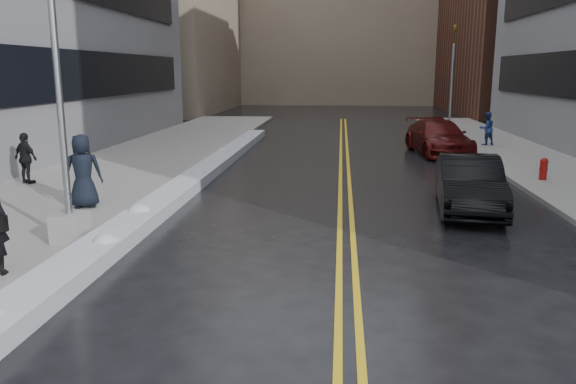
% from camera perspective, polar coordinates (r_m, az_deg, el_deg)
% --- Properties ---
extents(ground, '(160.00, 160.00, 0.00)m').
position_cam_1_polar(ground, '(9.90, -8.75, -9.69)').
color(ground, black).
rests_on(ground, ground).
extents(sidewalk_west, '(5.50, 50.00, 0.15)m').
position_cam_1_polar(sidewalk_west, '(20.86, -17.51, 1.73)').
color(sidewalk_west, gray).
rests_on(sidewalk_west, ground).
extents(sidewalk_east, '(4.00, 50.00, 0.15)m').
position_cam_1_polar(sidewalk_east, '(20.71, 27.03, 0.88)').
color(sidewalk_east, gray).
rests_on(sidewalk_east, ground).
extents(lane_line_left, '(0.12, 50.00, 0.01)m').
position_cam_1_polar(lane_line_left, '(19.24, 5.35, 1.19)').
color(lane_line_left, gold).
rests_on(lane_line_left, ground).
extents(lane_line_right, '(0.12, 50.00, 0.01)m').
position_cam_1_polar(lane_line_right, '(19.25, 6.24, 1.18)').
color(lane_line_right, gold).
rests_on(lane_line_right, ground).
extents(snow_ridge, '(0.90, 30.00, 0.34)m').
position_cam_1_polar(snow_ridge, '(17.90, -10.21, 0.76)').
color(snow_ridge, '#B8B9C1').
rests_on(snow_ridge, ground).
extents(building_west_far, '(14.00, 22.00, 18.00)m').
position_cam_1_polar(building_west_far, '(56.07, -13.83, 17.35)').
color(building_west_far, gray).
rests_on(building_west_far, ground).
extents(building_far, '(36.00, 16.00, 22.00)m').
position_cam_1_polar(building_far, '(69.28, 5.34, 18.25)').
color(building_far, gray).
rests_on(building_far, ground).
extents(lamppost, '(0.65, 0.65, 7.62)m').
position_cam_1_polar(lamppost, '(12.31, -21.98, 6.05)').
color(lamppost, gray).
rests_on(lamppost, sidewalk_west).
extents(fire_hydrant, '(0.26, 0.26, 0.73)m').
position_cam_1_polar(fire_hydrant, '(20.28, 24.53, 2.27)').
color(fire_hydrant, maroon).
rests_on(fire_hydrant, sidewalk_east).
extents(traffic_signal, '(0.16, 0.20, 6.00)m').
position_cam_1_polar(traffic_signal, '(33.47, 16.33, 11.29)').
color(traffic_signal, gray).
rests_on(traffic_signal, sidewalk_east).
extents(pedestrian_c, '(1.09, 0.87, 1.93)m').
position_cam_1_polar(pedestrian_c, '(15.53, -20.11, 2.02)').
color(pedestrian_c, black).
rests_on(pedestrian_c, sidewalk_west).
extents(pedestrian_d, '(1.03, 0.73, 1.62)m').
position_cam_1_polar(pedestrian_d, '(19.57, -25.08, 3.12)').
color(pedestrian_d, black).
rests_on(pedestrian_d, sidewalk_west).
extents(pedestrian_east, '(0.94, 0.85, 1.58)m').
position_cam_1_polar(pedestrian_east, '(28.78, 19.53, 6.09)').
color(pedestrian_east, navy).
rests_on(pedestrian_east, sidewalk_east).
extents(car_black, '(2.03, 4.57, 1.46)m').
position_cam_1_polar(car_black, '(15.62, 17.93, 0.78)').
color(car_black, black).
rests_on(car_black, ground).
extents(car_maroon, '(2.73, 5.42, 1.51)m').
position_cam_1_polar(car_maroon, '(26.06, 15.04, 5.39)').
color(car_maroon, '#460B0B').
rests_on(car_maroon, ground).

